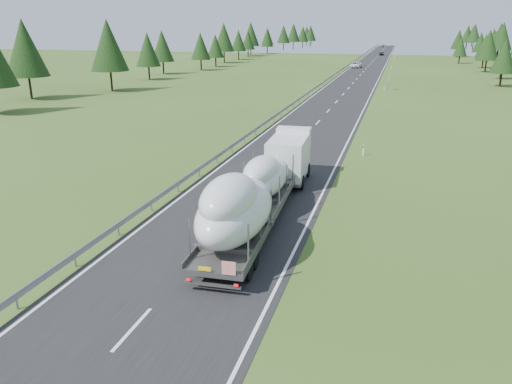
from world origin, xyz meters
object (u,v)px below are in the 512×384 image
(distant_car_dark, at_px, (381,54))
(distant_car_blue, at_px, (383,46))
(distant_van, at_px, (356,65))
(boat_truck, at_px, (258,186))
(highway_sign, at_px, (389,80))

(distant_car_dark, xyz_separation_m, distant_car_blue, (-2.40, 78.96, -0.01))
(distant_van, distance_m, distant_car_blue, 143.22)
(distant_van, bearing_deg, boat_truck, -84.44)
(distant_car_dark, bearing_deg, highway_sign, -81.30)
(highway_sign, xyz_separation_m, boat_truck, (-5.49, -68.14, 0.51))
(distant_car_blue, bearing_deg, distant_car_dark, -91.75)
(boat_truck, bearing_deg, highway_sign, 85.39)
(highway_sign, distance_m, distant_car_blue, 193.46)
(distant_van, height_order, distant_car_dark, distant_van)
(boat_truck, relative_size, distant_van, 3.57)
(boat_truck, bearing_deg, distant_car_blue, 90.64)
(boat_truck, bearing_deg, distant_car_dark, 90.17)
(highway_sign, bearing_deg, distant_car_dark, 93.02)
(distant_car_dark, bearing_deg, boat_truck, -84.14)
(highway_sign, distance_m, distant_van, 51.11)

